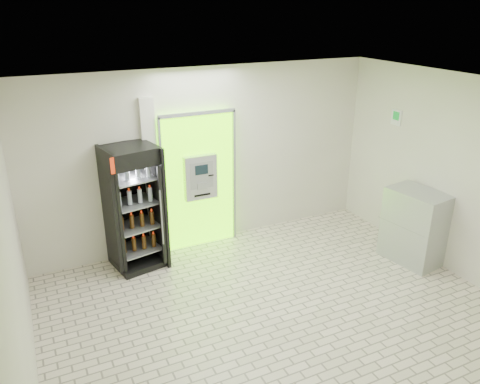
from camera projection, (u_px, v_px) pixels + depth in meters
ground at (279, 316)px, 6.27m from camera, size 6.00×6.00×0.00m
room_shell at (284, 189)px, 5.58m from camera, size 6.00×6.00×6.00m
atm_assembly at (199, 180)px, 7.77m from camera, size 1.30×0.24×2.33m
pillar at (152, 179)px, 7.44m from camera, size 0.22×0.11×2.60m
beverage_cooler at (134, 210)px, 7.19m from camera, size 0.85×0.81×1.96m
steel_cabinet at (415, 226)px, 7.45m from camera, size 0.74×0.98×1.20m
exit_sign at (396, 117)px, 7.83m from camera, size 0.02×0.22×0.26m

